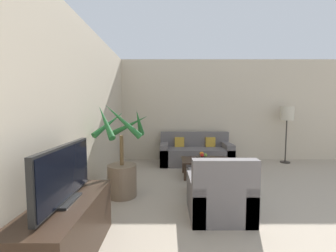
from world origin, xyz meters
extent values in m
cube|color=beige|center=(0.00, 6.82, 1.35)|extent=(8.17, 0.06, 2.70)
cube|color=beige|center=(-3.31, 3.39, 1.35)|extent=(0.06, 8.39, 2.70)
cube|color=#332319|center=(-2.98, 2.72, 0.28)|extent=(0.51, 1.26, 0.56)
cube|color=black|center=(-2.98, 2.72, 0.57)|extent=(0.18, 0.35, 0.02)
cube|color=black|center=(-2.98, 2.72, 0.83)|extent=(0.05, 1.01, 0.51)
cube|color=black|center=(-2.96, 2.72, 0.83)|extent=(0.01, 0.97, 0.47)
cylinder|color=brown|center=(-2.78, 4.24, 0.26)|extent=(0.46, 0.46, 0.51)
cylinder|color=brown|center=(-2.78, 4.24, 0.75)|extent=(0.06, 0.06, 0.47)
cone|color=#23662D|center=(-2.49, 4.24, 1.18)|extent=(0.10, 0.62, 0.48)
cone|color=#23662D|center=(-2.68, 4.53, 1.13)|extent=(0.66, 0.30, 0.39)
cone|color=#23662D|center=(-3.02, 4.41, 1.16)|extent=(0.46, 0.58, 0.43)
cone|color=#23662D|center=(-2.98, 4.09, 1.22)|extent=(0.42, 0.53, 0.53)
cone|color=#23662D|center=(-2.70, 4.00, 1.23)|extent=(0.57, 0.27, 0.55)
cube|color=#605B5B|center=(-1.35, 6.28, 0.21)|extent=(1.78, 0.78, 0.42)
cube|color=#605B5B|center=(-1.35, 6.59, 0.60)|extent=(1.78, 0.16, 0.37)
cube|color=#605B5B|center=(-2.13, 6.28, 0.27)|extent=(0.20, 0.78, 0.54)
cube|color=#605B5B|center=(-0.56, 6.28, 0.27)|extent=(0.20, 0.78, 0.54)
cube|color=gold|center=(-1.75, 6.47, 0.54)|extent=(0.24, 0.12, 0.24)
cube|color=gold|center=(-0.95, 6.47, 0.54)|extent=(0.24, 0.12, 0.24)
cylinder|color=#2D2823|center=(1.00, 6.45, 0.01)|extent=(0.24, 0.24, 0.03)
cylinder|color=#2D2823|center=(1.00, 6.45, 0.56)|extent=(0.03, 0.03, 1.08)
cylinder|color=beige|center=(1.00, 6.45, 1.28)|extent=(0.32, 0.32, 0.35)
cylinder|color=#38281E|center=(-1.71, 5.01, 0.16)|extent=(0.05, 0.05, 0.33)
cylinder|color=#38281E|center=(-0.78, 5.01, 0.16)|extent=(0.05, 0.05, 0.33)
cylinder|color=#38281E|center=(-1.71, 5.55, 0.16)|extent=(0.05, 0.05, 0.33)
cylinder|color=#38281E|center=(-0.78, 5.55, 0.16)|extent=(0.05, 0.05, 0.33)
cube|color=#38281E|center=(-1.24, 5.28, 0.34)|extent=(1.01, 0.62, 0.03)
cylinder|color=#42382D|center=(-1.31, 5.34, 0.38)|extent=(0.28, 0.28, 0.05)
sphere|color=red|center=(-1.34, 5.28, 0.45)|extent=(0.08, 0.08, 0.08)
sphere|color=olive|center=(-1.26, 5.32, 0.44)|extent=(0.07, 0.07, 0.07)
sphere|color=orange|center=(-1.33, 5.37, 0.45)|extent=(0.09, 0.09, 0.09)
cube|color=#605B5B|center=(-1.37, 3.62, 0.20)|extent=(0.78, 0.79, 0.39)
cube|color=#605B5B|center=(-1.37, 3.30, 0.61)|extent=(0.78, 0.16, 0.43)
cube|color=#605B5B|center=(-1.68, 3.62, 0.25)|extent=(0.16, 0.79, 0.49)
cube|color=#605B5B|center=(-1.06, 3.62, 0.25)|extent=(0.16, 0.79, 0.49)
cube|color=#605B5B|center=(-1.38, 4.42, 0.18)|extent=(0.59, 0.49, 0.36)
camera|label=1|loc=(-2.04, 0.73, 1.42)|focal=24.00mm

